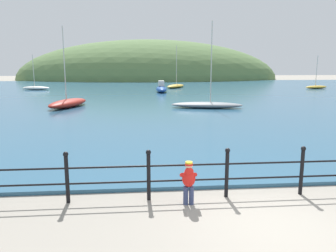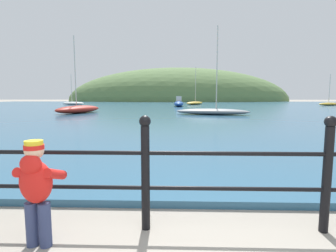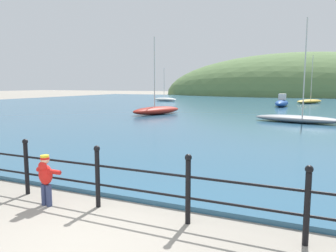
{
  "view_description": "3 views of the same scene",
  "coord_description": "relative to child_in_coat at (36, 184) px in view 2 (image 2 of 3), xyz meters",
  "views": [
    {
      "loc": [
        -2.65,
        -5.75,
        3.1
      ],
      "look_at": [
        -1.68,
        4.93,
        1.12
      ],
      "focal_mm": 35.0,
      "sensor_mm": 36.0,
      "label": 1
    },
    {
      "loc": [
        -0.27,
        -1.13,
        1.4
      ],
      "look_at": [
        -0.46,
        4.86,
        0.72
      ],
      "focal_mm": 28.0,
      "sensor_mm": 36.0,
      "label": 2
    },
    {
      "loc": [
        3.14,
        -3.5,
        2.36
      ],
      "look_at": [
        -0.28,
        4.1,
        1.29
      ],
      "focal_mm": 35.0,
      "sensor_mm": 36.0,
      "label": 3
    }
  ],
  "objects": [
    {
      "name": "water",
      "position": [
        1.56,
        30.85,
        -0.55
      ],
      "size": [
        80.0,
        60.0,
        0.1
      ],
      "primitive_type": "cube",
      "color": "#2D5B7A",
      "rests_on": "ground"
    },
    {
      "name": "far_hillside",
      "position": [
        1.56,
        69.94,
        -0.6
      ],
      "size": [
        59.25,
        32.59,
        17.87
      ],
      "color": "#567542",
      "rests_on": "ground"
    },
    {
      "name": "iron_railing",
      "position": [
        0.97,
        0.35,
        0.04
      ],
      "size": [
        11.22,
        0.12,
        1.21
      ],
      "color": "black",
      "rests_on": "ground"
    },
    {
      "name": "child_in_coat",
      "position": [
        0.0,
        0.0,
        0.0
      ],
      "size": [
        0.39,
        0.38,
        1.0
      ],
      "color": "navy",
      "rests_on": "ground"
    },
    {
      "name": "boat_twin_mast",
      "position": [
        4.09,
        38.16,
        -0.25
      ],
      "size": [
        3.64,
        4.93,
        5.71
      ],
      "color": "gold",
      "rests_on": "water"
    },
    {
      "name": "boat_mid_harbor",
      "position": [
        -13.9,
        35.79,
        -0.25
      ],
      "size": [
        3.77,
        1.98,
        4.41
      ],
      "color": "silver",
      "rests_on": "water"
    },
    {
      "name": "boat_red_dinghy",
      "position": [
        22.52,
        34.8,
        -0.27
      ],
      "size": [
        3.72,
        2.25,
        4.28
      ],
      "color": "gold",
      "rests_on": "water"
    },
    {
      "name": "boat_far_left",
      "position": [
        1.58,
        30.81,
        -0.08
      ],
      "size": [
        1.3,
        4.41,
        1.29
      ],
      "color": "#1E4793",
      "rests_on": "water"
    },
    {
      "name": "boat_far_right",
      "position": [
        -6.23,
        17.57,
        -0.19
      ],
      "size": [
        2.86,
        4.9,
        5.74
      ],
      "color": "maroon",
      "rests_on": "water"
    },
    {
      "name": "boat_green_fishing",
      "position": [
        3.81,
        16.15,
        -0.26
      ],
      "size": [
        5.29,
        2.42,
        6.05
      ],
      "color": "gray",
      "rests_on": "water"
    }
  ]
}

